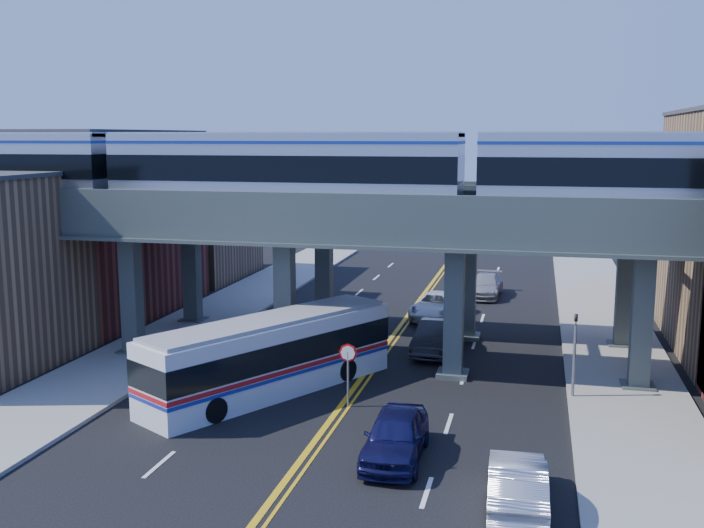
{
  "coord_description": "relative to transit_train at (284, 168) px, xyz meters",
  "views": [
    {
      "loc": [
        7.51,
        -26.59,
        10.86
      ],
      "look_at": [
        -0.43,
        6.74,
        5.25
      ],
      "focal_mm": 40.0,
      "sensor_mm": 36.0,
      "label": 1
    }
  ],
  "objects": [
    {
      "name": "ground",
      "position": [
        3.95,
        -8.0,
        -9.39
      ],
      "size": [
        120.0,
        120.0,
        0.0
      ],
      "primitive_type": "plane",
      "color": "black",
      "rests_on": "ground"
    },
    {
      "name": "sidewalk_west",
      "position": [
        -7.55,
        2.0,
        -9.31
      ],
      "size": [
        5.0,
        70.0,
        0.16
      ],
      "primitive_type": "cube",
      "color": "gray",
      "rests_on": "ground"
    },
    {
      "name": "sidewalk_east",
      "position": [
        15.45,
        2.0,
        -9.31
      ],
      "size": [
        5.0,
        70.0,
        0.16
      ],
      "primitive_type": "cube",
      "color": "gray",
      "rests_on": "ground"
    },
    {
      "name": "building_west_b",
      "position": [
        -14.55,
        8.0,
        -3.89
      ],
      "size": [
        8.0,
        14.0,
        11.0
      ],
      "primitive_type": "cube",
      "color": "brown",
      "rests_on": "ground"
    },
    {
      "name": "building_west_c",
      "position": [
        -14.55,
        21.0,
        -5.39
      ],
      "size": [
        8.0,
        10.0,
        8.0
      ],
      "primitive_type": "cube",
      "color": "olive",
      "rests_on": "ground"
    },
    {
      "name": "elevated_viaduct_near",
      "position": [
        3.95,
        0.0,
        -2.92
      ],
      "size": [
        52.0,
        3.6,
        7.4
      ],
      "color": "#475251",
      "rests_on": "ground"
    },
    {
      "name": "elevated_viaduct_far",
      "position": [
        3.95,
        7.0,
        -2.92
      ],
      "size": [
        52.0,
        3.6,
        7.4
      ],
      "color": "#475251",
      "rests_on": "ground"
    },
    {
      "name": "transit_train",
      "position": [
        0.0,
        0.0,
        0.0
      ],
      "size": [
        50.37,
        3.16,
        3.69
      ],
      "color": "black",
      "rests_on": "elevated_viaduct_near"
    },
    {
      "name": "stop_sign",
      "position": [
        4.25,
        -5.0,
        -7.63
      ],
      "size": [
        0.76,
        0.09,
        2.63
      ],
      "color": "slate",
      "rests_on": "ground"
    },
    {
      "name": "traffic_signal",
      "position": [
        13.15,
        -2.0,
        -7.09
      ],
      "size": [
        0.15,
        0.18,
        4.1
      ],
      "color": "slate",
      "rests_on": "ground"
    },
    {
      "name": "transit_bus",
      "position": [
        0.62,
        -4.01,
        -7.79
      ],
      "size": [
        8.42,
        11.77,
        3.11
      ],
      "rotation": [
        0.0,
        0.0,
        1.04
      ],
      "color": "silver",
      "rests_on": "ground"
    },
    {
      "name": "car_lane_a",
      "position": [
        7.05,
        -9.71,
        -8.57
      ],
      "size": [
        2.06,
        4.9,
        1.65
      ],
      "primitive_type": "imported",
      "rotation": [
        0.0,
        0.0,
        0.02
      ],
      "color": "#100F3A",
      "rests_on": "ground"
    },
    {
      "name": "car_lane_b",
      "position": [
        6.66,
        3.76,
        -8.59
      ],
      "size": [
        2.02,
        4.96,
        1.6
      ],
      "primitive_type": "imported",
      "rotation": [
        0.0,
        0.0,
        -0.07
      ],
      "color": "#303032",
      "rests_on": "ground"
    },
    {
      "name": "car_lane_c",
      "position": [
        5.75,
        11.47,
        -8.63
      ],
      "size": [
        3.08,
        5.7,
        1.52
      ],
      "primitive_type": "imported",
      "rotation": [
        0.0,
        0.0,
        -0.1
      ],
      "color": "white",
      "rests_on": "ground"
    },
    {
      "name": "car_lane_d",
      "position": [
        8.15,
        18.61,
        -8.65
      ],
      "size": [
        2.33,
        5.22,
        1.49
      ],
      "primitive_type": "imported",
      "rotation": [
        0.0,
        0.0,
        -0.05
      ],
      "color": "#9D9EA2",
      "rests_on": "ground"
    },
    {
      "name": "car_parked_curb",
      "position": [
        11.17,
        -12.51,
        -8.6
      ],
      "size": [
        1.87,
        4.86,
        1.58
      ],
      "primitive_type": "imported",
      "rotation": [
        0.0,
        0.0,
        3.18
      ],
      "color": "#ACACB1",
      "rests_on": "ground"
    }
  ]
}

